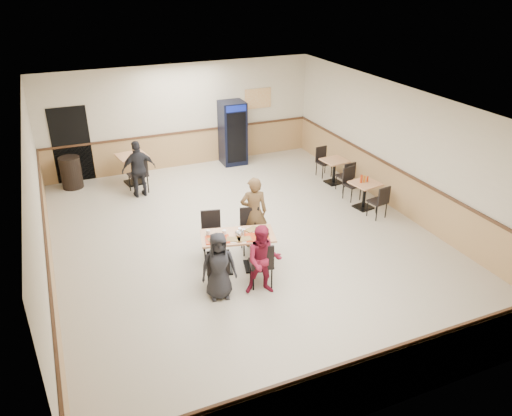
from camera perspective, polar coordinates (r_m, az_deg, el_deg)
name	(u,v)px	position (r m, az deg, el deg)	size (l,w,h in m)	color
ground	(247,241)	(10.98, -1.06, -3.75)	(10.00, 10.00, 0.00)	beige
room_shell	(272,166)	(13.48, 1.84, 4.85)	(10.00, 10.00, 10.00)	silver
main_table	(238,246)	(9.78, -2.09, -4.40)	(1.55, 1.02, 0.76)	black
main_chairs	(235,248)	(9.79, -2.38, -4.55)	(1.61, 1.91, 0.96)	black
diner_woman_left	(219,266)	(8.94, -4.29, -6.62)	(0.63, 0.41, 1.29)	#222227
diner_woman_right	(264,260)	(9.01, 0.87, -6.00)	(0.66, 0.52, 1.36)	maroon
diner_man_opposite	(254,212)	(10.45, -0.25, -0.49)	(0.57, 0.38, 1.58)	brown
lone_diner	(139,169)	(13.14, -13.25, 4.36)	(0.88, 0.37, 1.50)	#222227
tabletop_clutter	(238,236)	(9.56, -2.10, -3.24)	(1.27, 0.72, 0.12)	#BF320C
side_table_near	(365,191)	(12.53, 12.32, 1.88)	(0.73, 0.73, 0.68)	black
side_table_near_chair_south	(378,201)	(12.15, 13.73, 0.82)	(0.40, 0.40, 0.86)	black
side_table_near_chair_north	(352,184)	(12.94, 10.97, 2.71)	(0.40, 0.40, 0.86)	black
side_table_far	(334,168)	(13.86, 8.94, 4.57)	(0.69, 0.69, 0.68)	black
side_table_far_chair_south	(345,175)	(13.45, 10.13, 3.70)	(0.40, 0.40, 0.86)	black
side_table_far_chair_north	(324,162)	(14.30, 7.82, 5.24)	(0.40, 0.40, 0.86)	black
condiment_caddy	(364,179)	(12.43, 12.21, 3.27)	(0.23, 0.06, 0.20)	#BD330D
back_table	(133,165)	(14.06, -13.89, 4.84)	(0.87, 0.87, 0.81)	black
back_table_chair_lone	(138,174)	(13.47, -13.37, 3.82)	(0.48, 0.48, 1.03)	black
pepsi_cooler	(233,133)	(15.02, -2.68, 8.57)	(0.73, 0.74, 1.88)	black
trash_bin	(71,172)	(14.31, -20.38, 3.83)	(0.55, 0.55, 0.87)	black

